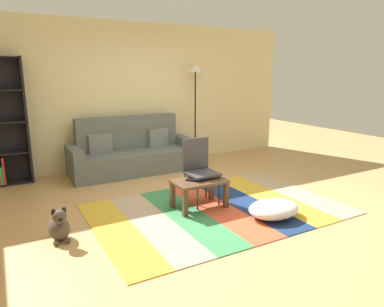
% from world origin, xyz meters
% --- Properties ---
extents(ground_plane, '(14.00, 14.00, 0.00)m').
position_xyz_m(ground_plane, '(0.00, 0.00, 0.00)').
color(ground_plane, tan).
extents(back_wall, '(6.80, 0.10, 2.70)m').
position_xyz_m(back_wall, '(0.00, 2.55, 1.35)').
color(back_wall, beige).
rests_on(back_wall, ground_plane).
extents(rug, '(3.23, 2.12, 0.01)m').
position_xyz_m(rug, '(0.07, -0.28, 0.01)').
color(rug, gold).
rests_on(rug, ground_plane).
extents(couch, '(2.26, 0.80, 1.00)m').
position_xyz_m(couch, '(-0.27, 2.02, 0.34)').
color(couch, '#59605B').
rests_on(couch, ground_plane).
extents(coffee_table, '(0.70, 0.44, 0.38)m').
position_xyz_m(coffee_table, '(-0.11, -0.11, 0.32)').
color(coffee_table, '#513826').
rests_on(coffee_table, rug).
extents(pouf, '(0.68, 0.51, 0.21)m').
position_xyz_m(pouf, '(0.55, -0.84, 0.11)').
color(pouf, white).
rests_on(pouf, rug).
extents(dog, '(0.22, 0.35, 0.40)m').
position_xyz_m(dog, '(-1.90, -0.18, 0.16)').
color(dog, '#473D33').
rests_on(dog, ground_plane).
extents(standing_lamp, '(0.32, 0.32, 1.93)m').
position_xyz_m(standing_lamp, '(1.16, 2.23, 1.61)').
color(standing_lamp, black).
rests_on(standing_lamp, ground_plane).
extents(tv_remote, '(0.13, 0.15, 0.02)m').
position_xyz_m(tv_remote, '(-0.22, -0.10, 0.40)').
color(tv_remote, black).
rests_on(tv_remote, coffee_table).
extents(folding_chair, '(0.40, 0.40, 0.90)m').
position_xyz_m(folding_chair, '(0.00, 0.09, 0.53)').
color(folding_chair, '#38383D').
rests_on(folding_chair, ground_plane).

